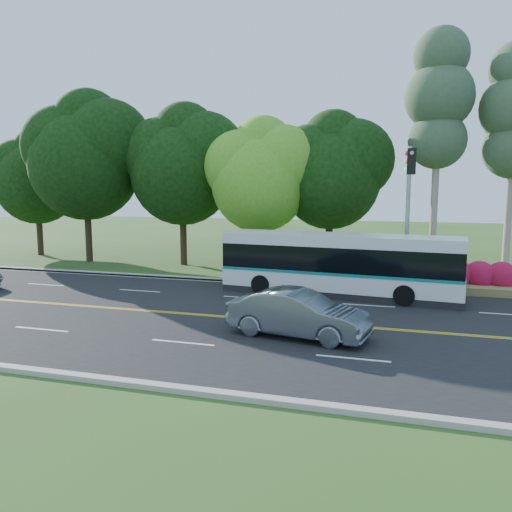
# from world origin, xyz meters

# --- Properties ---
(ground) EXTENTS (120.00, 120.00, 0.00)m
(ground) POSITION_xyz_m (0.00, 0.00, 0.00)
(ground) COLOR #2A4B19
(ground) RESTS_ON ground
(road) EXTENTS (60.00, 14.00, 0.02)m
(road) POSITION_xyz_m (0.00, 0.00, 0.01)
(road) COLOR black
(road) RESTS_ON ground
(curb_north) EXTENTS (60.00, 0.30, 0.15)m
(curb_north) POSITION_xyz_m (0.00, 7.15, 0.07)
(curb_north) COLOR #AAA49A
(curb_north) RESTS_ON ground
(curb_south) EXTENTS (60.00, 0.30, 0.15)m
(curb_south) POSITION_xyz_m (0.00, -7.15, 0.07)
(curb_south) COLOR #AAA49A
(curb_south) RESTS_ON ground
(grass_verge) EXTENTS (60.00, 4.00, 0.10)m
(grass_verge) POSITION_xyz_m (0.00, 9.00, 0.05)
(grass_verge) COLOR #2A4B19
(grass_verge) RESTS_ON ground
(lane_markings) EXTENTS (57.60, 13.82, 0.00)m
(lane_markings) POSITION_xyz_m (-0.09, 0.00, 0.02)
(lane_markings) COLOR gold
(lane_markings) RESTS_ON road
(tree_row) EXTENTS (44.70, 9.10, 13.84)m
(tree_row) POSITION_xyz_m (-5.15, 12.13, 6.73)
(tree_row) COLOR black
(tree_row) RESTS_ON ground
(bougainvillea_hedge) EXTENTS (9.50, 2.25, 1.50)m
(bougainvillea_hedge) POSITION_xyz_m (7.18, 8.15, 0.72)
(bougainvillea_hedge) COLOR #A60D45
(bougainvillea_hedge) RESTS_ON ground
(traffic_signal) EXTENTS (0.42, 6.10, 7.00)m
(traffic_signal) POSITION_xyz_m (6.49, 5.40, 4.67)
(traffic_signal) COLOR #95979D
(traffic_signal) RESTS_ON ground
(transit_bus) EXTENTS (11.17, 3.47, 2.88)m
(transit_bus) POSITION_xyz_m (3.49, 5.25, 1.44)
(transit_bus) COLOR white
(transit_bus) RESTS_ON road
(sedan) EXTENTS (5.02, 2.51, 1.58)m
(sedan) POSITION_xyz_m (2.99, -1.79, 0.81)
(sedan) COLOR slate
(sedan) RESTS_ON road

